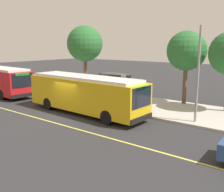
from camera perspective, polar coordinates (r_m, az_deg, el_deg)
ground_plane at (r=20.61m, az=-9.54°, el=-3.92°), size 120.00×120.00×0.00m
sidewalk_curb at (r=24.92m, az=0.64°, el=-0.95°), size 44.00×6.40×0.15m
lane_stripe_center at (r=19.26m, az=-14.37°, el=-5.19°), size 36.00×0.14×0.01m
transit_bus_main at (r=20.34m, az=-5.96°, el=0.64°), size 10.74×2.92×2.95m
bus_shelter at (r=25.05m, az=0.58°, el=3.39°), size 2.90×1.60×2.48m
waiting_bench at (r=25.13m, az=1.52°, el=0.45°), size 1.60×0.48×0.95m
route_sign_post at (r=21.31m, az=2.50°, el=2.10°), size 0.44×0.08×2.80m
pedestrian_commuter at (r=21.77m, az=4.82°, el=0.02°), size 0.24×0.40×1.69m
street_tree_near_shelter at (r=29.02m, az=-5.98°, el=11.31°), size 3.89×3.89×7.23m
street_tree_upstreet at (r=23.71m, az=16.06°, el=9.46°), size 3.43×3.43×6.37m
utility_pole at (r=18.16m, az=18.35°, el=4.39°), size 0.16×0.16×6.40m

